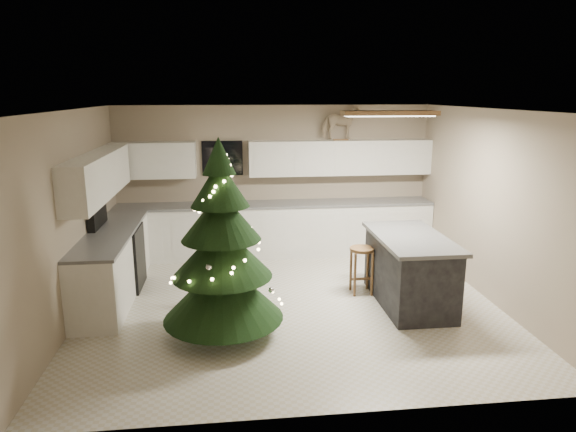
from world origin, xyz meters
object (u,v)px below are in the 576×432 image
Objects in this scene: rocking_horse at (341,123)px; toddler at (243,274)px; bar_stool at (362,259)px; christmas_tree at (222,257)px; island at (409,270)px.

toddler is at bearing 127.37° from rocking_horse.
rocking_horse is (0.10, 2.04, 1.79)m from bar_stool.
toddler is 1.23× the size of rocking_horse.
christmas_tree is 3.30× the size of rocking_horse.
christmas_tree is at bearing -165.64° from island.
bar_stool is (-0.54, 0.44, 0.03)m from island.
christmas_tree is 2.68× the size of toddler.
toddler is (-1.69, -0.22, -0.07)m from bar_stool.
toddler is (-2.23, 0.22, -0.04)m from island.
island is 2.52× the size of bar_stool.
toddler is (0.26, 0.86, -0.52)m from christmas_tree.
island reaches higher than toddler.
christmas_tree is at bearing -139.55° from toddler.
toddler is at bearing 73.06° from christmas_tree.
rocking_horse reaches higher than bar_stool.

